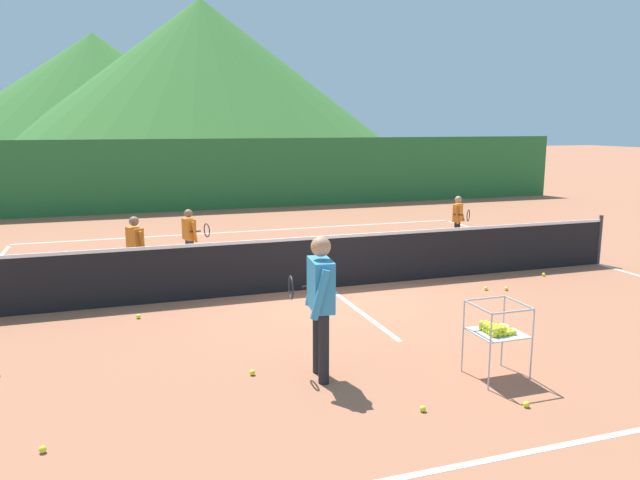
% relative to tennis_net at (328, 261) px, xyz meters
% --- Properties ---
extents(ground_plane, '(120.00, 120.00, 0.00)m').
position_rel_tennis_net_xyz_m(ground_plane, '(0.00, 0.00, -0.50)').
color(ground_plane, '#A86647').
extents(line_baseline_near, '(12.24, 0.08, 0.01)m').
position_rel_tennis_net_xyz_m(line_baseline_near, '(0.00, -6.00, -0.50)').
color(line_baseline_near, white).
rests_on(line_baseline_near, ground).
extents(line_baseline_far, '(12.24, 0.08, 0.01)m').
position_rel_tennis_net_xyz_m(line_baseline_far, '(0.00, 6.39, -0.50)').
color(line_baseline_far, white).
rests_on(line_baseline_far, ground).
extents(line_sideline_east, '(0.08, 12.40, 0.01)m').
position_rel_tennis_net_xyz_m(line_sideline_east, '(6.12, 0.00, -0.50)').
color(line_sideline_east, white).
rests_on(line_sideline_east, ground).
extents(line_service_center, '(0.08, 5.99, 0.01)m').
position_rel_tennis_net_xyz_m(line_service_center, '(0.00, 0.00, -0.50)').
color(line_service_center, white).
rests_on(line_service_center, ground).
extents(tennis_net, '(12.33, 0.08, 1.05)m').
position_rel_tennis_net_xyz_m(tennis_net, '(0.00, 0.00, 0.00)').
color(tennis_net, '#333338').
rests_on(tennis_net, ground).
extents(instructor, '(0.44, 0.80, 1.70)m').
position_rel_tennis_net_xyz_m(instructor, '(-1.44, -3.79, 0.52)').
color(instructor, black).
rests_on(instructor, ground).
extents(student_0, '(0.35, 0.53, 1.30)m').
position_rel_tennis_net_xyz_m(student_0, '(-3.29, 1.30, 0.28)').
color(student_0, navy).
rests_on(student_0, ground).
extents(student_1, '(0.52, 0.54, 1.24)m').
position_rel_tennis_net_xyz_m(student_1, '(-2.18, 2.32, 0.25)').
color(student_1, navy).
rests_on(student_1, ground).
extents(student_2, '(0.46, 0.67, 1.23)m').
position_rel_tennis_net_xyz_m(student_2, '(4.30, 2.67, 0.24)').
color(student_2, black).
rests_on(student_2, ground).
extents(ball_cart, '(0.58, 0.58, 0.90)m').
position_rel_tennis_net_xyz_m(ball_cart, '(0.51, -4.45, 0.09)').
color(ball_cart, '#B7B7BC').
rests_on(ball_cart, ground).
extents(tennis_ball_0, '(0.07, 0.07, 0.07)m').
position_rel_tennis_net_xyz_m(tennis_ball_0, '(-0.71, -4.97, -0.47)').
color(tennis_ball_0, yellow).
rests_on(tennis_ball_0, ground).
extents(tennis_ball_1, '(0.07, 0.07, 0.07)m').
position_rel_tennis_net_xyz_m(tennis_ball_1, '(0.38, -5.23, -0.47)').
color(tennis_ball_1, yellow).
rests_on(tennis_ball_1, ground).
extents(tennis_ball_2, '(0.07, 0.07, 0.07)m').
position_rel_tennis_net_xyz_m(tennis_ball_2, '(4.32, -0.53, -0.47)').
color(tennis_ball_2, yellow).
rests_on(tennis_ball_2, ground).
extents(tennis_ball_3, '(0.07, 0.07, 0.07)m').
position_rel_tennis_net_xyz_m(tennis_ball_3, '(2.64, -1.07, -0.47)').
color(tennis_ball_3, yellow).
rests_on(tennis_ball_3, ground).
extents(tennis_ball_4, '(0.07, 0.07, 0.07)m').
position_rel_tennis_net_xyz_m(tennis_ball_4, '(-2.18, -3.47, -0.47)').
color(tennis_ball_4, yellow).
rests_on(tennis_ball_4, ground).
extents(tennis_ball_5, '(0.07, 0.07, 0.07)m').
position_rel_tennis_net_xyz_m(tennis_ball_5, '(2.98, -1.20, -0.47)').
color(tennis_ball_5, yellow).
rests_on(tennis_ball_5, ground).
extents(tennis_ball_6, '(0.07, 0.07, 0.07)m').
position_rel_tennis_net_xyz_m(tennis_ball_6, '(-3.37, -0.77, -0.47)').
color(tennis_ball_6, yellow).
rests_on(tennis_ball_6, ground).
extents(tennis_ball_8, '(0.07, 0.07, 0.07)m').
position_rel_tennis_net_xyz_m(tennis_ball_8, '(-4.38, -4.59, -0.47)').
color(tennis_ball_8, yellow).
rests_on(tennis_ball_8, ground).
extents(windscreen_fence, '(26.93, 0.08, 2.45)m').
position_rel_tennis_net_xyz_m(windscreen_fence, '(0.00, 11.10, 0.73)').
color(windscreen_fence, '#286B33').
rests_on(windscreen_fence, ground).
extents(hill_0, '(50.24, 50.24, 19.01)m').
position_rel_tennis_net_xyz_m(hill_0, '(8.60, 74.37, 9.00)').
color(hill_0, '#38702D').
rests_on(hill_0, ground).
extents(hill_1, '(45.26, 45.26, 15.63)m').
position_rel_tennis_net_xyz_m(hill_1, '(-5.04, 86.12, 7.31)').
color(hill_1, '#38702D').
rests_on(hill_1, ground).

